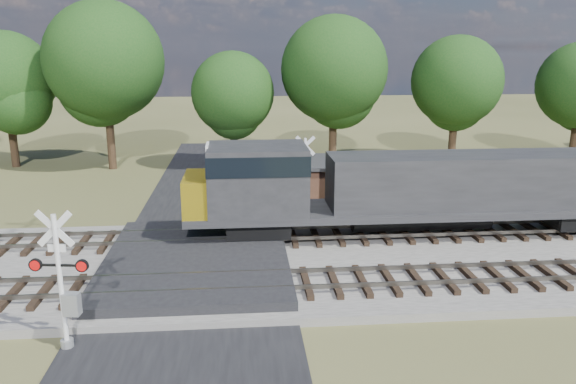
{
  "coord_description": "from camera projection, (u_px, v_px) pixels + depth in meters",
  "views": [
    {
      "loc": [
        1.79,
        -20.22,
        8.46
      ],
      "look_at": [
        3.69,
        2.0,
        2.67
      ],
      "focal_mm": 35.0,
      "sensor_mm": 36.0,
      "label": 1
    }
  ],
  "objects": [
    {
      "name": "ground",
      "position": [
        197.0,
        275.0,
        21.48
      ],
      "size": [
        160.0,
        160.0,
        0.0
      ],
      "primitive_type": "plane",
      "color": "#434525",
      "rests_on": "ground"
    },
    {
      "name": "ballast_bed",
      "position": [
        446.0,
        258.0,
        22.74
      ],
      "size": [
        140.0,
        10.0,
        0.3
      ],
      "primitive_type": "cube",
      "color": "gray",
      "rests_on": "ground"
    },
    {
      "name": "road",
      "position": [
        197.0,
        274.0,
        21.47
      ],
      "size": [
        7.0,
        60.0,
        0.08
      ],
      "primitive_type": "cube",
      "color": "black",
      "rests_on": "ground"
    },
    {
      "name": "crossing_panel",
      "position": [
        197.0,
        262.0,
        21.88
      ],
      "size": [
        7.0,
        9.0,
        0.62
      ],
      "primitive_type": "cube",
      "color": "#262628",
      "rests_on": "ground"
    },
    {
      "name": "track_near",
      "position": [
        282.0,
        283.0,
        19.7
      ],
      "size": [
        140.0,
        2.6,
        0.33
      ],
      "color": "black",
      "rests_on": "ballast_bed"
    },
    {
      "name": "track_far",
      "position": [
        273.0,
        237.0,
        24.52
      ],
      "size": [
        140.0,
        2.6,
        0.33
      ],
      "color": "black",
      "rests_on": "ballast_bed"
    },
    {
      "name": "crossing_signal_near",
      "position": [
        65.0,
        293.0,
        15.75
      ],
      "size": [
        1.68,
        0.4,
        4.19
      ],
      "rotation": [
        0.0,
        0.0,
        -0.14
      ],
      "color": "silver",
      "rests_on": "ground"
    },
    {
      "name": "crossing_signal_far",
      "position": [
        303.0,
        181.0,
        29.13
      ],
      "size": [
        1.63,
        0.43,
        4.08
      ],
      "rotation": [
        0.0,
        0.0,
        2.96
      ],
      "color": "silver",
      "rests_on": "ground"
    },
    {
      "name": "equipment_shed",
      "position": [
        328.0,
        185.0,
        29.62
      ],
      "size": [
        4.21,
        4.21,
        2.72
      ],
      "rotation": [
        0.0,
        0.0,
        -0.06
      ],
      "color": "#402A1B",
      "rests_on": "ground"
    },
    {
      "name": "treeline",
      "position": [
        279.0,
        74.0,
        39.82
      ],
      "size": [
        83.88,
        9.88,
        11.6
      ],
      "color": "black",
      "rests_on": "ground"
    }
  ]
}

